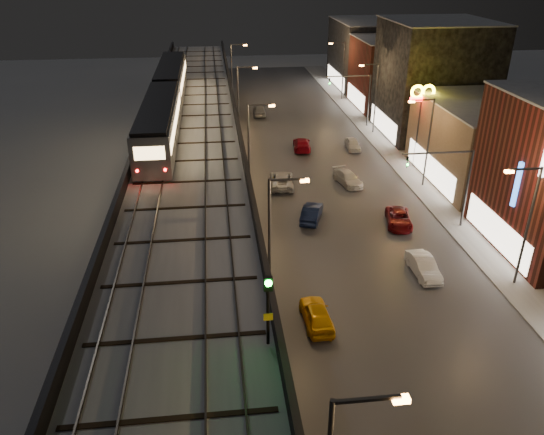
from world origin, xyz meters
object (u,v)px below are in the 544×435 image
car_mid_silver (281,180)px  car_mid_dark (302,144)px  car_near_white (312,213)px  rail_signal (268,297)px  car_onc_dark (399,219)px  car_onc_white (348,179)px  subway_train (166,98)px  car_far_white (260,111)px  car_taxi (317,315)px  car_onc_red (353,145)px  car_onc_silver (423,267)px

car_mid_silver → car_mid_dark: 11.56m
car_mid_dark → car_near_white: bearing=89.5°
rail_signal → car_onc_dark: (13.80, 22.23, -8.41)m
rail_signal → car_onc_white: (11.59, 31.74, -8.38)m
subway_train → car_far_white: subway_train is taller
car_taxi → car_onc_dark: car_taxi is taller
car_mid_dark → car_onc_red: car_mid_dark is taller
car_taxi → car_onc_dark: (9.70, 12.77, -0.10)m
car_near_white → car_mid_silver: car_near_white is taller
car_taxi → car_onc_silver: car_taxi is taller
car_near_white → car_onc_silver: size_ratio=1.04×
car_mid_dark → car_far_white: car_far_white is taller
car_mid_silver → car_mid_dark: car_mid_dark is taller
rail_signal → car_onc_red: (14.78, 42.24, -8.38)m
car_mid_silver → car_onc_silver: size_ratio=1.21×
car_onc_dark → car_onc_red: bearing=99.3°
subway_train → car_mid_silver: bearing=-20.9°
car_taxi → car_onc_red: (10.69, 32.77, -0.08)m
car_onc_red → car_onc_dark: bearing=-89.9°
car_taxi → car_onc_red: bearing=-110.0°
car_far_white → car_onc_dark: car_far_white is taller
car_onc_silver → car_onc_white: bearing=93.6°
car_near_white → car_onc_white: size_ratio=0.97×
car_onc_silver → car_onc_white: car_onc_silver is taller
car_near_white → subway_train: bearing=-24.2°
car_near_white → car_onc_dark: 7.59m
rail_signal → car_onc_white: size_ratio=0.77×
car_onc_dark → car_onc_white: bearing=115.2°
car_taxi → car_onc_dark: bearing=-129.1°
car_onc_white → car_onc_red: 10.97m
car_far_white → car_onc_silver: size_ratio=1.06×
car_near_white → car_mid_dark: (2.21, 18.72, -0.01)m
car_onc_white → rail_signal: bearing=-123.1°
car_onc_silver → car_onc_red: car_onc_silver is taller
car_onc_dark → car_mid_dark: bearing=116.3°
car_near_white → car_mid_dark: 18.85m
car_onc_dark → car_far_white: bearing=115.9°
subway_train → car_onc_silver: (19.39, -21.84, -7.67)m
car_onc_white → car_onc_silver: bearing=-98.5°
car_near_white → car_onc_dark: size_ratio=0.97×
rail_signal → car_far_white: size_ratio=0.78×
rail_signal → car_mid_silver: rail_signal is taller
rail_signal → car_onc_red: 45.53m
car_onc_red → subway_train: bearing=-161.1°
car_mid_dark → car_onc_white: size_ratio=1.09×
car_onc_silver → car_mid_silver: bearing=114.2°
car_onc_dark → car_onc_white: size_ratio=1.00×
rail_signal → car_near_white: (6.43, 24.06, -8.32)m
car_taxi → car_onc_silver: (8.89, 4.84, -0.04)m
car_far_white → car_onc_white: (6.62, -26.71, -0.10)m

